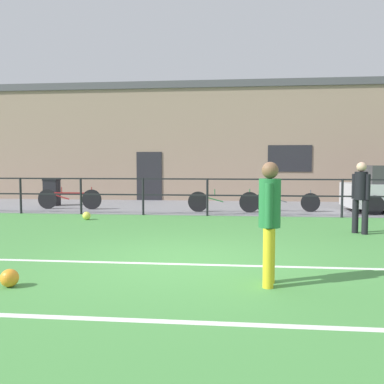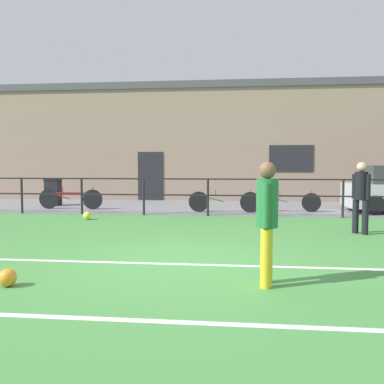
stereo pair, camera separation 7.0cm
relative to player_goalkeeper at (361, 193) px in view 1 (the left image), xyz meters
The scene contains 14 objects.
ground 4.92m from the player_goalkeeper, 139.79° to the right, with size 60.00×44.00×0.04m, color #478C42.
field_line_touchline 5.03m from the player_goalkeeper, 138.16° to the right, with size 36.00×0.11×0.00m, color white.
field_line_hash 6.85m from the player_goalkeeper, 122.88° to the right, with size 36.00×0.11×0.00m, color white.
pavement_strip 6.59m from the player_goalkeeper, 124.40° to the left, with size 48.00×5.00×0.02m, color slate.
perimeter_fence 4.68m from the player_goalkeeper, 141.97° to the left, with size 36.07×0.07×1.15m.
clubhouse_facade 9.94m from the player_goalkeeper, 112.09° to the left, with size 28.00×2.56×5.09m.
player_goalkeeper is the anchor object (origin of this frame).
player_striker 4.93m from the player_goalkeeper, 119.09° to the right, with size 0.28×0.44×1.62m.
soccer_ball_match 7.49m from the player_goalkeeper, 140.52° to the right, with size 0.23×0.23×0.23m, color orange.
soccer_ball_spare 7.28m from the player_goalkeeper, 167.01° to the left, with size 0.23×0.23×0.23m, color #E5E04C.
bicycle_parked_0 4.95m from the player_goalkeeper, 130.76° to the left, with size 2.34×0.04×0.76m.
bicycle_parked_1 9.50m from the player_goalkeeper, 154.51° to the left, with size 2.28×0.04×0.78m.
bicycle_parked_2 4.28m from the player_goalkeeper, 105.67° to the left, with size 2.13×0.04×0.72m.
trash_bin_0 11.01m from the player_goalkeeper, 151.85° to the left, with size 0.54×0.46×1.03m.
Camera 1 is at (0.84, -6.64, 1.60)m, focal length 38.90 mm.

